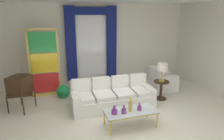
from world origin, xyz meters
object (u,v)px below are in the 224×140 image
(bottle_amber_squat, at_px, (114,111))
(coffee_table, at_px, (131,112))
(peacock_figurine, at_px, (64,92))
(round_side_table, at_px, (161,88))
(bottle_crystal_tall, at_px, (124,110))
(couch_white_long, at_px, (112,96))
(bottle_blue_decanter, at_px, (139,108))
(vintage_tv, at_px, (20,86))
(stained_glass_divider, at_px, (45,65))
(bottle_ruby_flask, at_px, (130,106))
(table_lamp_brass, at_px, (163,68))
(armchair_white, at_px, (162,81))

(bottle_amber_squat, bearing_deg, coffee_table, 5.32)
(peacock_figurine, distance_m, round_side_table, 3.09)
(bottle_crystal_tall, bearing_deg, coffee_table, 21.07)
(peacock_figurine, bearing_deg, couch_white_long, -35.83)
(bottle_blue_decanter, bearing_deg, vintage_tv, 147.92)
(couch_white_long, relative_size, bottle_crystal_tall, 11.26)
(bottle_blue_decanter, xyz_separation_m, stained_glass_divider, (-2.12, 2.64, 0.58))
(bottle_amber_squat, bearing_deg, bottle_ruby_flask, 0.99)
(bottle_blue_decanter, xyz_separation_m, round_side_table, (1.33, 1.25, -0.12))
(coffee_table, height_order, table_lamp_brass, table_lamp_brass)
(coffee_table, distance_m, bottle_blue_decanter, 0.24)
(bottle_blue_decanter, relative_size, bottle_amber_squat, 0.93)
(coffee_table, xyz_separation_m, bottle_crystal_tall, (-0.20, -0.08, 0.11))
(armchair_white, xyz_separation_m, table_lamp_brass, (-0.48, -0.77, 0.74))
(bottle_crystal_tall, relative_size, table_lamp_brass, 0.37)
(bottle_amber_squat, bearing_deg, couch_white_long, 75.06)
(bottle_ruby_flask, height_order, stained_glass_divider, stained_glass_divider)
(bottle_blue_decanter, distance_m, bottle_ruby_flask, 0.25)
(coffee_table, distance_m, armchair_white, 2.83)
(bottle_crystal_tall, height_order, vintage_tv, vintage_tv)
(coffee_table, distance_m, vintage_tv, 3.12)
(bottle_crystal_tall, relative_size, round_side_table, 0.35)
(table_lamp_brass, bearing_deg, couch_white_long, -179.21)
(couch_white_long, height_order, table_lamp_brass, table_lamp_brass)
(armchair_white, bearing_deg, table_lamp_brass, -121.94)
(armchair_white, xyz_separation_m, round_side_table, (-0.48, -0.77, 0.07))
(bottle_crystal_tall, distance_m, vintage_tv, 2.99)
(bottle_ruby_flask, distance_m, armchair_white, 2.88)
(coffee_table, relative_size, armchair_white, 1.45)
(bottle_ruby_flask, bearing_deg, table_lamp_brass, 38.52)
(coffee_table, bearing_deg, bottle_crystal_tall, -158.93)
(stained_glass_divider, bearing_deg, peacock_figurine, -42.01)
(couch_white_long, distance_m, stained_glass_divider, 2.42)
(bottle_ruby_flask, height_order, armchair_white, armchair_white)
(bottle_ruby_flask, height_order, table_lamp_brass, table_lamp_brass)
(armchair_white, bearing_deg, peacock_figurine, 177.43)
(vintage_tv, distance_m, peacock_figurine, 1.36)
(bottle_amber_squat, bearing_deg, round_side_table, 32.58)
(peacock_figurine, distance_m, table_lamp_brass, 3.19)
(bottle_crystal_tall, distance_m, armchair_white, 3.04)
(bottle_crystal_tall, bearing_deg, bottle_blue_decanter, 5.20)
(vintage_tv, relative_size, peacock_figurine, 2.24)
(bottle_blue_decanter, height_order, vintage_tv, vintage_tv)
(bottle_ruby_flask, xyz_separation_m, armchair_white, (2.04, 2.02, -0.27))
(round_side_table, bearing_deg, stained_glass_divider, 158.16)
(coffee_table, relative_size, vintage_tv, 0.92)
(round_side_table, bearing_deg, bottle_crystal_tall, -143.46)
(stained_glass_divider, bearing_deg, bottle_crystal_tall, -57.41)
(bottle_amber_squat, bearing_deg, stained_glass_divider, 119.53)
(armchair_white, distance_m, peacock_figurine, 3.43)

